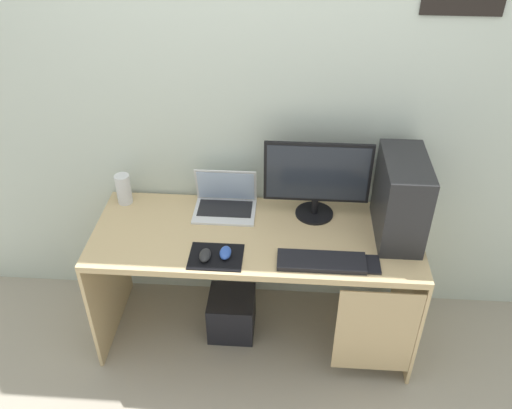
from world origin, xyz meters
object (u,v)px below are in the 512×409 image
Objects in this scene: pc_tower at (401,198)px; keyboard at (321,262)px; subwoofer at (232,313)px; laptop at (225,202)px; cell_phone at (373,265)px; mouse_right at (205,255)px; speaker at (124,189)px; monitor at (317,179)px; mouse_left at (225,253)px.

pc_tower is 1.01× the size of keyboard.
pc_tower reaches higher than subwoofer.
laptop reaches higher than cell_phone.
keyboard is (-0.38, -0.26, -0.20)m from pc_tower.
cell_phone is (0.80, 0.01, -0.02)m from mouse_right.
speaker is (-0.56, 0.03, 0.04)m from laptop.
keyboard is at bearing 0.52° from mouse_right.
mouse_right is (-0.53, -0.39, -0.21)m from monitor.
mouse_right is 0.66m from subwoofer.
pc_tower reaches higher than keyboard.
pc_tower is 0.36m from cell_phone.
laptop is 3.41× the size of mouse_right.
laptop is at bearing -2.88° from speaker.
speaker is at bearing 145.58° from mouse_left.
monitor is at bearing 125.31° from cell_phone.
subwoofer is at bearing -158.49° from monitor.
keyboard is (0.03, -0.38, -0.22)m from monitor.
keyboard is (1.06, -0.43, -0.07)m from speaker.
laptop is (-0.48, 0.02, -0.19)m from monitor.
mouse_right is 0.80m from cell_phone.
subwoofer is (-0.71, 0.21, -0.60)m from cell_phone.
pc_tower reaches higher than mouse_left.
keyboard is at bearing -24.35° from subwoofer.
mouse_left is at bearing -139.98° from monitor.
mouse_right is 0.37× the size of subwoofer.
cell_phone is (0.75, -0.40, -0.04)m from laptop.
pc_tower is 0.90m from mouse_left.
monitor is at bearing 36.35° from mouse_right.
mouse_right reaches higher than subwoofer.
pc_tower reaches higher than mouse_right.
pc_tower is 1.30× the size of laptop.
pc_tower reaches higher than cell_phone.
mouse_left reaches higher than subwoofer.
subwoofer is at bearing 163.68° from cell_phone.
cell_phone is at bearing 0.60° from mouse_right.
cell_phone reaches higher than subwoofer.
laptop is 2.52× the size of cell_phone.
mouse_right is (-0.10, -0.03, 0.00)m from mouse_left.
cell_phone is (-0.14, -0.26, -0.21)m from pc_tower.
mouse_left is at bearing -163.74° from pc_tower.
mouse_left is (-0.43, -0.36, -0.21)m from monitor.
monitor is at bearing 40.02° from mouse_left.
speaker is at bearing 157.85° from keyboard.
mouse_left is 0.37× the size of subwoofer.
subwoofer is at bearing -78.40° from laptop.
monitor is 1.29× the size of keyboard.
mouse_left reaches higher than keyboard.
speaker is (-1.03, 0.05, -0.15)m from monitor.
subwoofer is at bearing 67.50° from mouse_right.
mouse_right is at bearing -96.92° from laptop.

